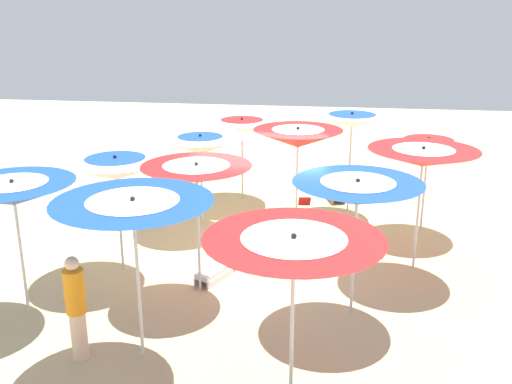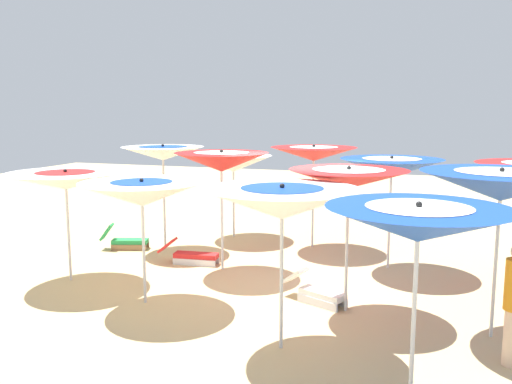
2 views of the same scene
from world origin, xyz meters
TOP-DOWN VIEW (x-y plane):
  - ground at (0.00, 0.00)m, footprint 38.04×38.04m
  - beach_umbrella_0 at (2.43, -3.68)m, footprint 2.00×2.00m
  - beach_umbrella_1 at (3.47, -1.30)m, footprint 2.25×2.25m
  - beach_umbrella_3 at (0.63, -2.65)m, footprint 2.13×2.13m
  - beach_umbrella_4 at (1.26, -0.94)m, footprint 1.93×1.93m
  - beach_umbrella_5 at (1.71, 1.79)m, footprint 2.10×2.10m
  - beach_umbrella_6 at (-2.10, -1.67)m, footprint 2.10×2.10m
  - beach_umbrella_7 at (-1.58, 0.60)m, footprint 1.92×1.92m
  - beach_umbrella_8 at (-0.20, 3.04)m, footprint 2.06×2.06m
  - beach_umbrella_9 at (-4.13, -1.03)m, footprint 2.24×2.24m
  - beach_umbrella_10 at (-3.54, 1.78)m, footprint 1.94×1.94m
  - beach_umbrella_11 at (-2.41, 3.46)m, footprint 2.01×2.01m
  - lounger_0 at (0.73, -0.73)m, footprint 1.26×0.80m
  - lounger_1 at (-4.39, 1.41)m, footprint 1.17×0.66m
  - lounger_2 at (-2.36, 0.77)m, footprint 1.35×0.44m

SIDE VIEW (x-z plane):
  - ground at x=0.00m, z-range -0.04..0.00m
  - lounger_2 at x=-2.36m, z-range -0.08..0.47m
  - lounger_0 at x=0.73m, z-range -0.07..0.47m
  - lounger_1 at x=-4.39m, z-range -0.10..0.51m
  - beach_umbrella_6 at x=-2.10m, z-range 0.83..3.01m
  - beach_umbrella_11 at x=-2.41m, z-range 0.84..3.05m
  - beach_umbrella_9 at x=-4.13m, z-range 0.88..3.07m
  - beach_umbrella_3 at x=0.63m, z-range 0.90..3.24m
  - beach_umbrella_0 at x=2.43m, z-range 0.94..3.30m
  - beach_umbrella_5 at x=1.71m, z-range 0.95..3.33m
  - beach_umbrella_4 at x=1.26m, z-range 1.00..3.44m
  - beach_umbrella_1 at x=3.47m, z-range 1.00..3.51m
  - beach_umbrella_7 at x=-1.58m, z-range 1.01..3.53m
  - beach_umbrella_8 at x=-0.20m, z-range 1.03..3.53m
  - beach_umbrella_10 at x=-3.54m, z-range 1.04..3.56m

